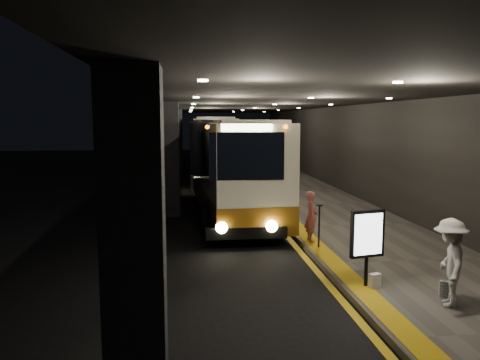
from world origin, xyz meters
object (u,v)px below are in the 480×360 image
passenger_boarding (311,216)px  passenger_waiting_white (450,262)px  coach_second (214,148)px  info_sign (367,235)px  bag_polka (446,289)px  stanchion_post (319,227)px  coach_main (229,170)px  bag_plain (375,281)px

passenger_boarding → passenger_waiting_white: passenger_waiting_white is taller
coach_second → info_sign: bearing=-83.0°
passenger_waiting_white → info_sign: (-1.18, 1.17, 0.27)m
bag_polka → passenger_waiting_white: bearing=-117.1°
info_sign → stanchion_post: size_ratio=1.38×
passenger_boarding → info_sign: size_ratio=0.90×
stanchion_post → passenger_waiting_white: bearing=-72.6°
info_sign → passenger_boarding: bearing=81.1°
bag_polka → coach_second: bearing=98.6°
stanchion_post → info_sign: bearing=-87.1°
coach_second → bag_polka: bearing=-79.7°
stanchion_post → coach_main: bearing=108.1°
passenger_boarding → bag_polka: 4.88m
coach_main → passenger_waiting_white: (3.33, -10.36, -0.73)m
info_sign → passenger_waiting_white: bearing=-56.6°
coach_main → stanchion_post: 6.47m
coach_second → bag_plain: bearing=-82.6°
passenger_boarding → coach_main: bearing=17.9°
passenger_boarding → bag_plain: size_ratio=4.88×
passenger_boarding → bag_polka: bearing=-162.9°
coach_second → bag_polka: 23.11m
info_sign → stanchion_post: 3.15m
coach_main → coach_second: (0.10, 12.86, 0.08)m
passenger_waiting_white → info_sign: size_ratio=1.02×
passenger_waiting_white → bag_plain: (-1.03, 1.07, -0.70)m
coach_main → bag_polka: size_ratio=35.83×
coach_second → passenger_waiting_white: 23.46m
bag_plain → passenger_boarding: bearing=95.2°
passenger_waiting_white → info_sign: passenger_waiting_white is taller
coach_second → bag_plain: 22.31m
coach_main → stanchion_post: (1.99, -6.08, -0.98)m
coach_main → passenger_waiting_white: 10.91m
bag_polka → stanchion_post: (-1.56, 3.86, 0.44)m
bag_polka → bag_plain: bearing=152.2°
passenger_boarding → passenger_waiting_white: 5.18m
bag_polka → coach_main: bearing=109.6°
coach_second → passenger_waiting_white: bearing=-80.4°
coach_main → info_sign: bearing=-80.3°
bag_plain → coach_second: bearing=95.7°
passenger_boarding → bag_polka: size_ratio=4.59×
coach_main → bag_plain: size_ratio=38.15×
coach_second → passenger_boarding: 18.34m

